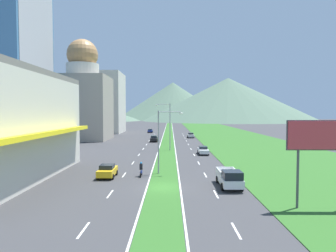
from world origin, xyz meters
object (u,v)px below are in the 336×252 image
object	(u,v)px
billboard_roadside	(324,140)
street_lamp_near	(162,137)
car_0	(191,135)
street_lamp_mid	(168,124)
car_1	(107,171)
pickup_truck_0	(230,178)
car_4	(203,150)
motorcycle_rider	(141,170)
car_2	(154,139)
car_3	(150,131)

from	to	relation	value
billboard_roadside	street_lamp_near	bearing A→B (deg)	134.91
car_0	street_lamp_mid	bearing A→B (deg)	-12.32
car_1	pickup_truck_0	distance (m)	14.64
car_4	motorcycle_rider	size ratio (longest dim) A/B	2.23
billboard_roadside	motorcycle_rider	world-z (taller)	billboard_roadside
billboard_roadside	car_2	bearing A→B (deg)	107.05
street_lamp_mid	car_3	world-z (taller)	street_lamp_mid
car_1	motorcycle_rider	xyz separation A→B (m)	(4.04, 0.55, -0.05)
billboard_roadside	car_4	size ratio (longest dim) A/B	1.63
street_lamp_mid	car_0	xyz separation A→B (m)	(6.66, 30.50, -4.77)
car_1	car_4	size ratio (longest dim) A/B	0.91
street_lamp_near	street_lamp_mid	size ratio (longest dim) A/B	0.84
car_1	car_0	bearing A→B (deg)	-14.01
car_4	pickup_truck_0	bearing A→B (deg)	0.20
car_1	car_4	xyz separation A→B (m)	(13.74, 19.74, -0.04)
car_2	motorcycle_rider	size ratio (longest dim) A/B	2.28
car_0	car_4	distance (m)	35.90
street_lamp_near	car_0	size ratio (longest dim) A/B	1.80
car_2	motorcycle_rider	distance (m)	42.58
street_lamp_near	motorcycle_rider	xyz separation A→B (m)	(-2.48, -1.44, -3.99)
billboard_roadside	car_2	distance (m)	57.44
car_3	car_1	bearing A→B (deg)	-179.92
car_0	car_3	distance (m)	26.57
billboard_roadside	motorcycle_rider	bearing A→B (deg)	142.83
car_3	motorcycle_rider	size ratio (longest dim) A/B	2.26
billboard_roadside	car_0	bearing A→B (deg)	95.25
street_lamp_near	car_0	world-z (taller)	street_lamp_near
billboard_roadside	car_3	bearing A→B (deg)	102.66
car_4	pickup_truck_0	xyz separation A→B (m)	(0.08, -24.56, 0.23)
street_lamp_near	street_lamp_mid	xyz separation A→B (m)	(0.70, 23.15, 0.80)
billboard_roadside	car_2	world-z (taller)	billboard_roadside
street_lamp_near	car_0	xyz separation A→B (m)	(7.36, 53.65, -3.97)
billboard_roadside	car_3	size ratio (longest dim) A/B	1.60
car_0	motorcycle_rider	world-z (taller)	motorcycle_rider
street_lamp_near	billboard_roadside	xyz separation A→B (m)	(13.54, -13.58, 0.91)
car_1	billboard_roadside	bearing A→B (deg)	-120.03
motorcycle_rider	street_lamp_near	bearing A→B (deg)	-59.90
car_0	car_2	xyz separation A→B (m)	(-10.60, -12.51, 0.05)
street_lamp_near	car_1	size ratio (longest dim) A/B	2.00
street_lamp_mid	car_0	size ratio (longest dim) A/B	2.16
car_0	car_1	xyz separation A→B (m)	(-13.88, -55.64, 0.03)
car_3	motorcycle_rider	xyz separation A→B (m)	(4.15, -77.68, 0.02)
motorcycle_rider	car_4	bearing A→B (deg)	-26.82
car_0	car_1	size ratio (longest dim) A/B	1.11
pickup_truck_0	street_lamp_mid	bearing A→B (deg)	-167.56
billboard_roadside	motorcycle_rider	xyz separation A→B (m)	(-16.02, 12.15, -4.90)
street_lamp_near	billboard_roadside	bearing A→B (deg)	-45.09
street_lamp_near	motorcycle_rider	distance (m)	4.92
billboard_roadside	car_1	xyz separation A→B (m)	(-20.06, 11.60, -4.85)
motorcycle_rider	billboard_roadside	bearing A→B (deg)	-127.17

